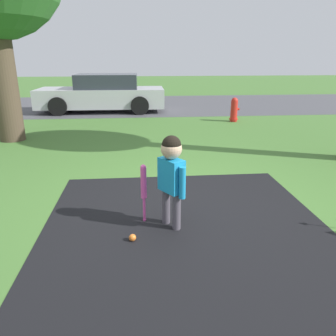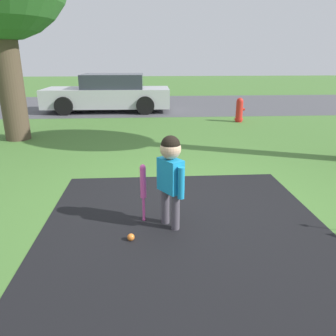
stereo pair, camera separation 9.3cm
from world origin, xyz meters
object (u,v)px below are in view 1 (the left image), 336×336
at_px(child, 171,169).
at_px(fire_hydrant, 234,110).
at_px(parked_car, 103,94).
at_px(baseball_bat, 144,185).
at_px(sports_ball, 133,238).

height_order(child, fire_hydrant, child).
height_order(fire_hydrant, parked_car, parked_car).
distance_m(baseball_bat, fire_hydrant, 6.71).
distance_m(sports_ball, fire_hydrant, 7.17).
distance_m(fire_hydrant, parked_car, 4.70).
distance_m(child, sports_ball, 0.84).
xyz_separation_m(child, sports_ball, (-0.44, -0.29, -0.65)).
height_order(baseball_bat, fire_hydrant, fire_hydrant).
bearing_deg(fire_hydrant, parked_car, 150.28).
relative_size(baseball_bat, sports_ball, 9.15).
height_order(baseball_bat, parked_car, parked_car).
bearing_deg(child, parked_car, 156.40).
xyz_separation_m(fire_hydrant, parked_car, (-4.07, 2.33, 0.26)).
relative_size(baseball_bat, fire_hydrant, 0.99).
xyz_separation_m(child, fire_hydrant, (2.52, 6.23, -0.34)).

